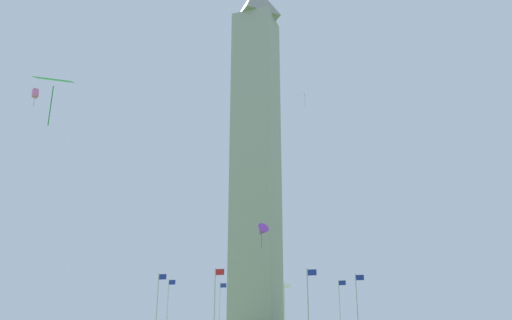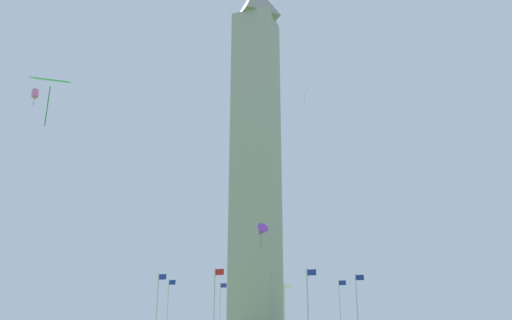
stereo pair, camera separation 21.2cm
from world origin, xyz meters
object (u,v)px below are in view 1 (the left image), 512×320
(flagpole_n, at_px, (357,301))
(flagpole_e, at_px, (285,304))
(obelisk_monument, at_px, (256,140))
(flagpole_w, at_px, (215,299))
(flagpole_nw, at_px, (309,299))
(kite_green_diamond, at_px, (54,81))
(flagpole_s, at_px, (168,303))
(flagpole_sw, at_px, (158,301))
(kite_pink_box, at_px, (35,93))
(kite_white_diamond, at_px, (305,92))
(kite_purple_delta, at_px, (261,231))
(flagpole_ne, at_px, (340,303))
(flagpole_se, at_px, (220,304))

(flagpole_n, distance_m, flagpole_e, 18.52)
(obelisk_monument, xyz_separation_m, flagpole_w, (0.07, -13.10, -22.53))
(flagpole_n, xyz_separation_m, flagpole_nw, (-3.84, -9.26, 0.00))
(flagpole_n, xyz_separation_m, kite_green_diamond, (-5.55, -47.36, 8.03))
(flagpole_n, relative_size, flagpole_nw, 1.00)
(flagpole_n, xyz_separation_m, flagpole_s, (-26.19, 0.00, 0.00))
(flagpole_w, bearing_deg, obelisk_monument, 90.29)
(flagpole_e, distance_m, flagpole_sw, 24.20)
(obelisk_monument, distance_m, flagpole_sw, 26.03)
(kite_pink_box, relative_size, kite_white_diamond, 0.90)
(obelisk_monument, relative_size, flagpole_s, 7.32)
(flagpole_e, relative_size, flagpole_nw, 1.00)
(flagpole_w, height_order, kite_purple_delta, kite_purple_delta)
(flagpole_n, height_order, flagpole_ne, same)
(kite_pink_box, bearing_deg, flagpole_sw, 71.49)
(flagpole_se, relative_size, kite_purple_delta, 2.98)
(obelisk_monument, xyz_separation_m, flagpole_nw, (9.33, -9.26, -22.53))
(flagpole_n, distance_m, kite_pink_box, 43.81)
(obelisk_monument, bearing_deg, flagpole_se, 134.80)
(flagpole_ne, distance_m, flagpole_w, 24.20)
(flagpole_nw, height_order, kite_white_diamond, kite_white_diamond)
(flagpole_sw, relative_size, kite_pink_box, 3.73)
(flagpole_nw, bearing_deg, kite_white_diamond, -73.95)
(flagpole_nw, bearing_deg, kite_pink_box, -144.51)
(flagpole_n, xyz_separation_m, flagpole_sw, (-22.35, -9.26, 0.00))
(obelisk_monument, bearing_deg, kite_white_diamond, -54.83)
(flagpole_nw, relative_size, kite_green_diamond, 2.94)
(flagpole_e, xyz_separation_m, flagpole_s, (-13.10, -13.10, 0.00))
(kite_green_diamond, bearing_deg, flagpole_w, 102.42)
(flagpole_w, xyz_separation_m, kite_pink_box, (-15.07, -13.51, 20.46))
(flagpole_n, relative_size, kite_pink_box, 3.73)
(flagpole_ne, distance_m, kite_pink_box, 47.92)
(flagpole_s, distance_m, kite_white_diamond, 35.98)
(flagpole_ne, relative_size, kite_purple_delta, 2.98)
(flagpole_e, relative_size, flagpole_s, 1.00)
(flagpole_e, xyz_separation_m, flagpole_sw, (-9.26, -22.35, 0.00))
(flagpole_s, bearing_deg, flagpole_nw, -22.50)
(flagpole_e, bearing_deg, flagpole_sw, -112.50)
(flagpole_e, distance_m, flagpole_w, 26.19)
(flagpole_e, bearing_deg, kite_white_diamond, -68.95)
(flagpole_ne, xyz_separation_m, flagpole_s, (-22.35, -9.26, 0.00))
(flagpole_n, xyz_separation_m, kite_purple_delta, (-6.82, -16.05, 6.46))
(flagpole_w, xyz_separation_m, kite_white_diamond, (11.19, -2.89, 21.19))
(obelisk_monument, distance_m, kite_pink_box, 30.61)
(flagpole_n, relative_size, kite_green_diamond, 2.94)
(flagpole_ne, height_order, flagpole_sw, same)
(flagpole_ne, bearing_deg, obelisk_monument, -135.20)
(kite_white_diamond, bearing_deg, flagpole_n, 83.21)
(obelisk_monument, height_order, flagpole_s, obelisk_monument)
(flagpole_w, bearing_deg, flagpole_sw, 157.50)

